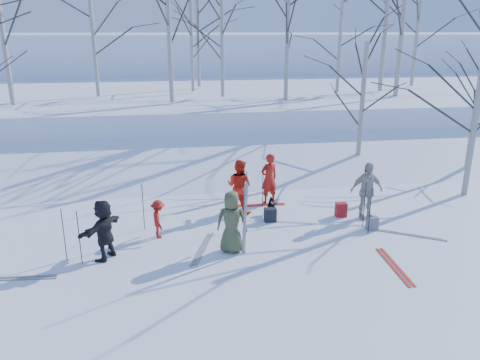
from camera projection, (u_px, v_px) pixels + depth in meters
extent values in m
plane|color=white|center=(249.00, 245.00, 12.17)|extent=(120.00, 120.00, 0.00)
cube|color=white|center=(220.00, 166.00, 18.71)|extent=(70.00, 9.49, 4.12)
cube|color=white|center=(201.00, 106.00, 27.87)|extent=(70.00, 18.00, 2.20)
cube|color=white|center=(187.00, 64.00, 47.33)|extent=(90.00, 30.00, 6.00)
imported|color=#464C2E|center=(232.00, 222.00, 11.59)|extent=(0.88, 0.69, 1.59)
imported|color=#B01810|center=(269.00, 179.00, 14.90)|extent=(0.69, 0.57, 1.64)
imported|color=red|center=(239.00, 186.00, 14.12)|extent=(1.03, 0.99, 1.66)
imported|color=#B01810|center=(159.00, 219.00, 12.48)|extent=(0.48, 0.72, 1.05)
imported|color=beige|center=(366.00, 191.00, 13.67)|extent=(1.02, 0.47, 1.71)
imported|color=black|center=(104.00, 230.00, 11.24)|extent=(1.14, 1.42, 1.51)
imported|color=black|center=(273.00, 207.00, 14.06)|extent=(0.37, 0.63, 0.50)
cube|color=silver|center=(245.00, 219.00, 11.37)|extent=(0.10, 0.16, 1.90)
cube|color=silver|center=(245.00, 220.00, 11.33)|extent=(0.13, 0.23, 1.89)
cylinder|color=black|center=(106.00, 225.00, 11.71)|extent=(0.02, 0.02, 1.34)
cylinder|color=black|center=(364.00, 205.00, 13.04)|extent=(0.02, 0.02, 1.34)
cylinder|color=black|center=(143.00, 207.00, 12.93)|extent=(0.02, 0.02, 1.34)
cylinder|color=black|center=(64.00, 235.00, 11.16)|extent=(0.02, 0.02, 1.34)
cylinder|color=black|center=(263.00, 187.00, 14.60)|extent=(0.02, 0.02, 1.34)
cylinder|color=black|center=(370.00, 211.00, 12.63)|extent=(0.02, 0.02, 1.34)
cylinder|color=black|center=(247.00, 193.00, 14.06)|extent=(0.02, 0.02, 1.34)
cylinder|color=black|center=(79.00, 238.00, 11.02)|extent=(0.02, 0.02, 1.34)
cube|color=maroon|center=(341.00, 210.00, 13.97)|extent=(0.32, 0.22, 0.42)
cube|color=slate|center=(372.00, 223.00, 13.04)|extent=(0.30, 0.20, 0.38)
cube|color=black|center=(270.00, 215.00, 13.62)|extent=(0.34, 0.24, 0.40)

